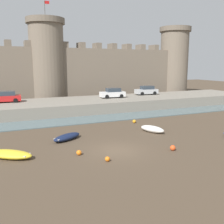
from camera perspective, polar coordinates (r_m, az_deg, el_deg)
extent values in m
plane|color=#4C3D2D|center=(22.33, 0.98, -8.37)|extent=(160.00, 160.00, 0.00)
cube|color=slate|center=(33.84, -8.08, -1.89)|extent=(80.00, 4.50, 0.10)
cube|color=gray|center=(40.61, -10.91, 1.19)|extent=(69.13, 10.00, 1.67)
cube|color=#706354|center=(50.57, -13.84, 7.69)|extent=(57.13, 2.80, 10.17)
cylinder|color=#706354|center=(50.53, -13.94, 10.04)|extent=(6.18, 6.18, 14.30)
cylinder|color=#675B4D|center=(51.10, -14.33, 18.64)|extent=(6.93, 6.93, 1.00)
cylinder|color=#4C4742|center=(51.44, -14.44, 20.84)|extent=(0.10, 0.10, 3.00)
cube|color=red|center=(51.76, -13.97, 22.15)|extent=(0.80, 0.04, 0.50)
cylinder|color=#706354|center=(62.27, 13.33, 10.06)|extent=(6.18, 6.18, 14.30)
cylinder|color=#675B4D|center=(62.74, 13.64, 17.06)|extent=(6.93, 6.93, 1.00)
cube|color=#6A5E4F|center=(49.92, -21.78, 13.71)|extent=(1.10, 2.52, 1.10)
cube|color=#6A5E4F|center=(50.18, -17.92, 13.92)|extent=(1.10, 2.52, 1.10)
cube|color=#6A5E4F|center=(51.33, -10.39, 14.15)|extent=(1.10, 2.52, 1.10)
cube|color=#6A5E4F|center=(52.21, -6.78, 14.18)|extent=(1.10, 2.52, 1.10)
cube|color=#6A5E4F|center=(53.27, -3.30, 14.15)|extent=(1.10, 2.52, 1.10)
cube|color=#6A5E4F|center=(54.52, 0.04, 14.08)|extent=(1.10, 2.52, 1.10)
cube|color=#6A5E4F|center=(55.93, 3.21, 13.97)|extent=(1.10, 2.52, 1.10)
cube|color=#6A5E4F|center=(57.49, 6.21, 13.83)|extent=(1.10, 2.52, 1.10)
cube|color=#6A5E4F|center=(59.19, 9.05, 13.66)|extent=(1.10, 2.52, 1.10)
ellipsoid|color=silver|center=(28.34, 8.76, -3.68)|extent=(2.07, 3.06, 0.70)
ellipsoid|color=white|center=(28.33, 8.76, -3.57)|extent=(1.66, 2.49, 0.39)
cube|color=beige|center=(28.20, 9.12, -3.56)|extent=(0.91, 0.53, 0.06)
cube|color=beige|center=(28.96, 6.95, -3.17)|extent=(0.65, 0.48, 0.08)
ellipsoid|color=#141E3D|center=(25.56, -9.77, -5.39)|extent=(3.40, 2.69, 0.60)
ellipsoid|color=navy|center=(25.54, -9.77, -5.26)|extent=(2.76, 2.16, 0.33)
cube|color=beige|center=(25.70, -9.39, -5.05)|extent=(0.68, 0.94, 0.06)
cube|color=beige|center=(24.68, -11.86, -5.83)|extent=(0.57, 0.69, 0.08)
ellipsoid|color=yellow|center=(21.99, -21.46, -8.56)|extent=(3.92, 3.51, 0.62)
ellipsoid|color=#F2F246|center=(21.97, -21.47, -8.41)|extent=(3.18, 2.83, 0.34)
cube|color=beige|center=(22.12, -22.09, -8.22)|extent=(0.91, 1.08, 0.06)
cube|color=beige|center=(21.15, -18.12, -8.87)|extent=(0.71, 0.79, 0.08)
sphere|color=orange|center=(32.51, 4.85, -2.04)|extent=(0.41, 0.41, 0.41)
sphere|color=orange|center=(21.32, -7.20, -8.77)|extent=(0.42, 0.42, 0.42)
sphere|color=orange|center=(19.88, -1.00, -10.19)|extent=(0.38, 0.38, 0.38)
sphere|color=#E04C1E|center=(22.82, 13.09, -7.61)|extent=(0.46, 0.46, 0.46)
cube|color=red|center=(41.34, -22.05, 2.79)|extent=(4.19, 1.93, 0.80)
cube|color=#2D3842|center=(41.26, -21.91, 3.76)|extent=(2.34, 1.62, 0.64)
cylinder|color=black|center=(40.52, -20.25, 2.37)|extent=(0.65, 0.22, 0.64)
cylinder|color=black|center=(42.21, -20.28, 2.66)|extent=(0.65, 0.22, 0.64)
cube|color=#B2B5B7|center=(48.57, 7.48, 4.47)|extent=(4.19, 1.93, 0.80)
cube|color=#2D3842|center=(48.57, 7.66, 5.30)|extent=(2.34, 1.62, 0.64)
cylinder|color=black|center=(47.26, 6.59, 3.99)|extent=(0.65, 0.22, 0.64)
cylinder|color=black|center=(48.77, 5.68, 4.20)|extent=(0.65, 0.22, 0.64)
cylinder|color=black|center=(48.47, 9.28, 4.08)|extent=(0.65, 0.22, 0.64)
cylinder|color=black|center=(49.94, 8.31, 4.29)|extent=(0.65, 0.22, 0.64)
cube|color=silver|center=(43.66, 0.10, 3.91)|extent=(4.19, 1.93, 0.80)
cube|color=#2D3842|center=(43.64, 0.28, 4.83)|extent=(2.34, 1.62, 0.64)
cylinder|color=black|center=(42.47, -1.10, 3.34)|extent=(0.65, 0.22, 0.64)
cylinder|color=black|center=(44.06, -1.84, 3.59)|extent=(0.65, 0.22, 0.64)
cylinder|color=black|center=(43.38, 2.07, 3.49)|extent=(0.65, 0.22, 0.64)
cylinder|color=black|center=(44.94, 1.23, 3.73)|extent=(0.65, 0.22, 0.64)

